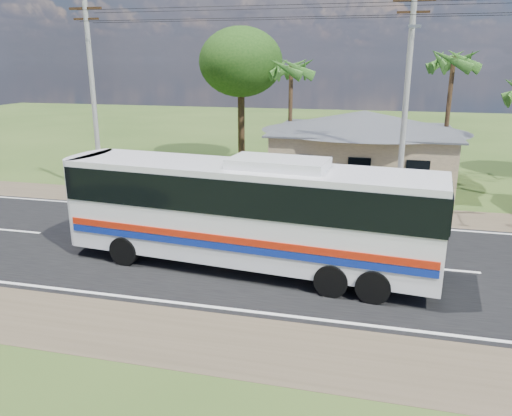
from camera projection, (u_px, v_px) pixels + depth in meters
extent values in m
plane|color=#294318|center=(319.00, 259.00, 19.05)|extent=(120.00, 120.00, 0.00)
cube|color=black|center=(319.00, 259.00, 19.04)|extent=(120.00, 10.00, 0.02)
cube|color=brown|center=(335.00, 211.00, 25.10)|extent=(120.00, 3.00, 0.01)
cube|color=brown|center=(290.00, 351.00, 12.99)|extent=(120.00, 3.00, 0.01)
cube|color=silver|center=(331.00, 221.00, 23.42)|extent=(120.00, 0.15, 0.01)
cube|color=silver|center=(301.00, 317.00, 14.66)|extent=(120.00, 0.15, 0.01)
cube|color=silver|center=(319.00, 258.00, 19.04)|extent=(120.00, 0.15, 0.01)
cube|color=tan|center=(362.00, 157.00, 30.47)|extent=(10.00, 8.00, 3.20)
cube|color=#4C4F54|center=(363.00, 130.00, 30.00)|extent=(10.60, 8.60, 0.10)
pyramid|color=#4C4F54|center=(365.00, 111.00, 29.67)|extent=(12.40, 10.00, 1.20)
cube|color=black|center=(303.00, 166.00, 27.38)|extent=(1.20, 0.08, 1.20)
cube|color=black|center=(359.00, 169.00, 26.70)|extent=(1.20, 0.08, 1.20)
cube|color=black|center=(417.00, 172.00, 26.02)|extent=(1.20, 0.08, 1.20)
cylinder|color=#9E9E99|center=(93.00, 95.00, 26.48)|extent=(0.26, 0.26, 11.00)
cube|color=#362613|center=(85.00, 8.00, 25.25)|extent=(1.80, 0.12, 0.12)
cube|color=#362613|center=(86.00, 19.00, 25.40)|extent=(1.40, 0.10, 0.10)
cylinder|color=#9E9E99|center=(406.00, 101.00, 22.85)|extent=(0.26, 0.26, 11.00)
cube|color=#362613|center=(414.00, 0.00, 21.62)|extent=(1.80, 0.12, 0.12)
cube|color=#362613|center=(413.00, 12.00, 21.77)|extent=(1.40, 0.10, 0.10)
cylinder|color=gray|center=(413.00, 28.00, 21.04)|extent=(0.08, 2.00, 0.08)
cube|color=gray|center=(415.00, 26.00, 20.10)|extent=(0.50, 0.18, 0.12)
cylinder|color=black|center=(237.00, 9.00, 23.50)|extent=(16.00, 0.02, 0.02)
cylinder|color=#47301E|center=(447.00, 119.00, 31.05)|extent=(0.28, 0.28, 7.50)
cylinder|color=#47301E|center=(290.00, 118.00, 33.86)|extent=(0.28, 0.28, 7.00)
cylinder|color=#47301E|center=(241.00, 121.00, 36.78)|extent=(0.50, 0.50, 5.95)
ellipsoid|color=#16360E|center=(241.00, 62.00, 35.58)|extent=(6.00, 6.00, 4.92)
cube|color=silver|center=(248.00, 212.00, 17.65)|extent=(13.40, 4.09, 3.30)
cube|color=black|center=(248.00, 189.00, 17.41)|extent=(13.46, 4.16, 1.21)
cube|color=black|center=(92.00, 184.00, 19.64)|extent=(0.39, 2.53, 1.98)
cube|color=#B1200A|center=(234.00, 240.00, 16.56)|extent=(12.90, 1.38, 0.24)
cube|color=navy|center=(234.00, 248.00, 16.64)|extent=(12.90, 1.38, 0.24)
cube|color=silver|center=(279.00, 163.00, 16.78)|extent=(3.46, 2.09, 0.33)
cylinder|color=black|center=(125.00, 251.00, 18.37)|extent=(1.13, 0.50, 1.10)
cylinder|color=black|center=(160.00, 229.00, 20.65)|extent=(1.13, 0.50, 1.10)
cylinder|color=black|center=(331.00, 280.00, 15.90)|extent=(1.13, 0.50, 1.10)
cylinder|color=black|center=(345.00, 253.00, 18.18)|extent=(1.13, 0.50, 1.10)
cylinder|color=black|center=(373.00, 286.00, 15.48)|extent=(1.13, 0.50, 1.10)
cylinder|color=black|center=(382.00, 257.00, 17.76)|extent=(1.13, 0.50, 1.10)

